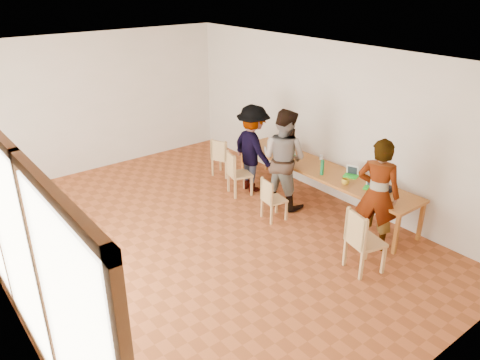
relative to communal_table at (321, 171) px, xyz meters
name	(u,v)px	position (x,y,z in m)	size (l,w,h in m)	color
ground	(199,236)	(-2.50, 0.42, -0.70)	(8.00, 8.00, 0.00)	#9D4E26
wall_back	(96,103)	(-2.50, 4.42, 0.80)	(6.00, 0.10, 3.00)	beige
wall_front	(424,272)	(-2.50, -3.58, 0.80)	(6.00, 0.10, 3.00)	beige
wall_right	(326,120)	(0.50, 0.42, 0.80)	(0.10, 8.00, 3.00)	beige
ceiling	(192,56)	(-2.50, 0.42, 2.32)	(6.00, 8.00, 0.04)	white
communal_table	(321,171)	(0.00, 0.00, 0.00)	(0.80, 4.00, 0.75)	#A36024
side_table	(28,202)	(-4.71, 2.13, -0.03)	(0.90, 0.90, 0.75)	#A36024
chair_near	(361,236)	(-1.18, -1.88, -0.09)	(0.57, 0.57, 0.53)	tan
chair_mid	(270,195)	(-1.16, 0.13, -0.21)	(0.42, 0.42, 0.42)	tan
chair_far	(235,169)	(-1.01, 1.35, -0.15)	(0.51, 0.51, 0.48)	tan
chair_empty	(221,154)	(-0.68, 2.28, -0.18)	(0.52, 0.52, 0.45)	tan
chair_spare	(13,206)	(-4.91, 2.43, -0.17)	(0.43, 0.43, 0.46)	tan
person_near	(377,195)	(-0.42, -1.56, 0.23)	(0.68, 0.45, 1.86)	gray
person_mid	(284,158)	(-0.56, 0.46, 0.25)	(0.92, 0.72, 1.90)	gray
person_far	(253,149)	(-0.58, 1.33, 0.19)	(1.15, 0.66, 1.79)	gray
laptop_near	(372,185)	(0.03, -1.12, 0.10)	(0.27, 0.28, 0.19)	#23D22B
laptop_mid	(352,173)	(0.17, -0.57, 0.10)	(0.28, 0.29, 0.20)	#23D22B
laptop_far	(289,152)	(0.02, 0.92, 0.11)	(0.27, 0.30, 0.23)	#23D22B
yellow_mug	(345,182)	(-0.20, -0.74, 0.10)	(0.14, 0.14, 0.11)	gold
green_bottle	(322,168)	(-0.21, -0.20, 0.19)	(0.07, 0.07, 0.28)	#136934
clear_glass	(321,157)	(0.34, 0.32, 0.09)	(0.07, 0.07, 0.09)	silver
condiment_cup	(280,157)	(-0.24, 0.87, 0.08)	(0.08, 0.08, 0.06)	white
pink_phone	(277,158)	(-0.30, 0.90, 0.05)	(0.05, 0.10, 0.01)	#C64789
black_pouch	(384,188)	(0.12, -1.31, 0.09)	(0.16, 0.26, 0.09)	black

